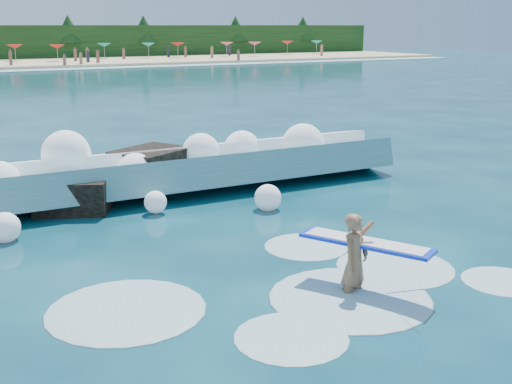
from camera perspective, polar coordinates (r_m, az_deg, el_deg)
ground at (r=13.02m, az=-1.58°, el=-7.88°), size 200.00×200.00×0.00m
breaking_wave at (r=19.33m, az=-13.16°, el=1.04°), size 19.01×2.92×1.64m
rock_cluster at (r=19.02m, az=-17.56°, el=0.22°), size 8.45×3.58×1.51m
surfer_with_board at (r=12.38m, az=9.00°, el=-5.80°), size 1.76×2.99×1.90m
wave_spray at (r=19.13m, az=-13.41°, el=2.30°), size 15.51×4.95×2.08m
surf_foam at (r=12.53m, az=3.97°, el=-8.84°), size 9.33×5.61×0.16m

